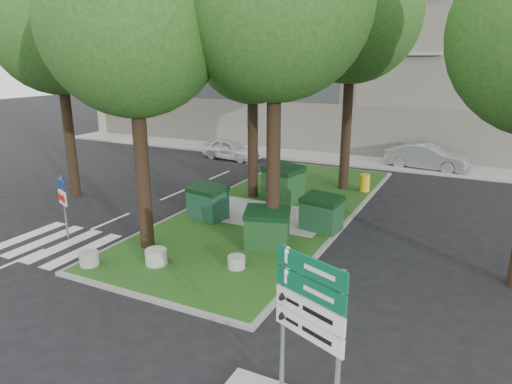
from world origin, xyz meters
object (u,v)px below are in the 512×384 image
Objects in this scene: dumpster_c at (267,229)px; litter_bin at (365,183)px; dumpster_a at (208,202)px; dumpster_b at (283,183)px; bollard_right at (236,262)px; bollard_left at (89,259)px; directional_sign at (310,313)px; bollard_mid at (156,257)px; car_white at (230,149)px; tree_street_left at (58,15)px; traffic_sign_pole at (63,199)px; dumpster_d at (321,213)px; tree_median_mid at (255,31)px; tree_median_near_left at (135,6)px; car_silver at (427,157)px.

litter_bin is at bearing 63.51° from dumpster_c.
dumpster_a is at bearing 136.59° from dumpster_c.
dumpster_b is 3.87× the size of bollard_right.
directional_sign reaches higher than bollard_left.
bollard_mid is 0.17× the size of car_white.
tree_street_left is 8.34m from traffic_sign_pole.
car_white reaches higher than bollard_left.
dumpster_d reaches higher than car_white.
tree_median_mid is at bearing 95.68° from dumpster_a.
tree_median_near_left reaches higher than car_white.
dumpster_a is 0.36× the size of car_silver.
tree_street_left is 3.83× the size of directional_sign.
dumpster_d is 5.95m from bollard_mid.
dumpster_c is at bearing 40.74° from bollard_left.
dumpster_a is at bearing 80.14° from bollard_left.
car_white reaches higher than bollard_right.
bollard_right is 0.12× the size of car_silver.
car_silver is (6.03, 9.20, -6.26)m from tree_median_mid.
car_white is (-1.39, 13.74, -0.79)m from traffic_sign_pole.
traffic_sign_pole is 10.98m from directional_sign.
tree_median_mid is at bearing 93.91° from bollard_mid.
dumpster_c is 5.40m from bollard_left.
dumpster_d is at bearing 41.20° from tree_median_near_left.
car_silver is at bearing 88.87° from dumpster_d.
traffic_sign_pole is (-4.97, -7.08, 0.56)m from dumpster_b.
traffic_sign_pole is at bearing 156.19° from car_silver.
directional_sign is at bearing -139.89° from car_white.
traffic_sign_pole reaches higher than dumpster_c.
dumpster_a is at bearing 132.73° from bollard_right.
bollard_right is (3.93, 1.75, -0.02)m from bollard_left.
tree_median_mid is at bearing 85.60° from tree_median_near_left.
tree_median_near_left is 6.53m from tree_median_mid.
bollard_mid is 0.22× the size of directional_sign.
traffic_sign_pole is at bearing -170.88° from tree_median_near_left.
tree_street_left reaches higher than bollard_left.
tree_median_mid is at bearing 112.32° from bollard_right.
dumpster_d is 0.41× the size of car_white.
dumpster_d is 5.56m from litter_bin.
litter_bin is at bearing 35.36° from tree_median_mid.
dumpster_c is 0.74× the size of traffic_sign_pole.
bollard_mid is (-3.40, -4.86, -0.38)m from dumpster_d.
car_white is at bearing 145.39° from directional_sign.
traffic_sign_pole is at bearing 150.16° from bollard_left.
tree_median_mid is 6.71× the size of dumpster_d.
directional_sign is at bearing -49.24° from bollard_right.
bollard_right is at bearing -55.91° from dumpster_b.
tree_median_mid is 4.54× the size of traffic_sign_pole.
directional_sign is (7.02, -4.56, -5.29)m from tree_median_near_left.
tree_street_left is at bearing 160.22° from bollard_right.
dumpster_d is 4.23m from bollard_right.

